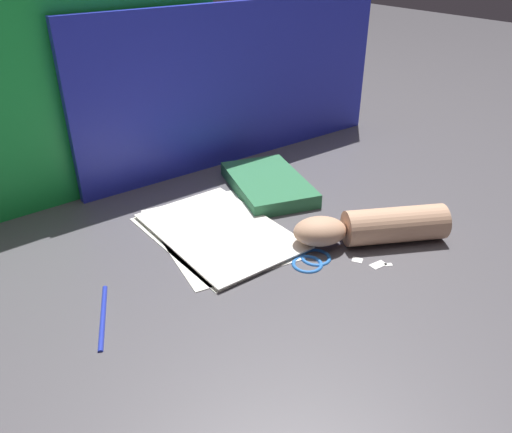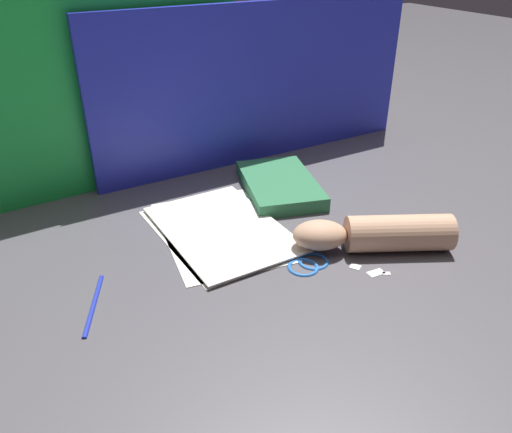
# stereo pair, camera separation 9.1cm
# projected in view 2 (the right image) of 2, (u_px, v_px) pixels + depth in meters

# --- Properties ---
(ground_plane) EXTENTS (6.00, 6.00, 0.00)m
(ground_plane) POSITION_uv_depth(u_px,v_px,m) (251.00, 247.00, 0.93)
(ground_plane) COLOR #4C494F
(backdrop_panel_left) EXTENTS (0.63, 0.09, 0.45)m
(backdrop_panel_left) POSITION_uv_depth(u_px,v_px,m) (107.00, 86.00, 1.06)
(backdrop_panel_left) COLOR green
(backdrop_panel_left) RESTS_ON ground_plane
(backdrop_panel_center) EXTENTS (0.86, 0.09, 0.38)m
(backdrop_panel_center) POSITION_uv_depth(u_px,v_px,m) (262.00, 84.00, 1.22)
(backdrop_panel_center) COLOR #2833D1
(backdrop_panel_center) RESTS_ON ground_plane
(paper_stack) EXTENTS (0.24, 0.33, 0.01)m
(paper_stack) POSITION_uv_depth(u_px,v_px,m) (220.00, 230.00, 0.97)
(paper_stack) COLOR white
(paper_stack) RESTS_ON ground_plane
(book_closed) EXTENTS (0.20, 0.27, 0.03)m
(book_closed) POSITION_uv_depth(u_px,v_px,m) (280.00, 185.00, 1.13)
(book_closed) COLOR #2D7247
(book_closed) RESTS_ON ground_plane
(scissors) EXTENTS (0.15, 0.19, 0.01)m
(scissors) POSITION_uv_depth(u_px,v_px,m) (297.00, 256.00, 0.89)
(scissors) COLOR silver
(scissors) RESTS_ON ground_plane
(hand_forearm) EXTENTS (0.29, 0.18, 0.07)m
(hand_forearm) POSITION_uv_depth(u_px,v_px,m) (376.00, 234.00, 0.90)
(hand_forearm) COLOR tan
(hand_forearm) RESTS_ON ground_plane
(paper_scrap_near) EXTENTS (0.02, 0.02, 0.00)m
(paper_scrap_near) POSITION_uv_depth(u_px,v_px,m) (355.00, 266.00, 0.87)
(paper_scrap_near) COLOR white
(paper_scrap_near) RESTS_ON ground_plane
(paper_scrap_mid) EXTENTS (0.03, 0.02, 0.00)m
(paper_scrap_mid) POSITION_uv_depth(u_px,v_px,m) (376.00, 273.00, 0.86)
(paper_scrap_mid) COLOR white
(paper_scrap_mid) RESTS_ON ground_plane
(paper_scrap_far) EXTENTS (0.02, 0.01, 0.00)m
(paper_scrap_far) POSITION_uv_depth(u_px,v_px,m) (387.00, 273.00, 0.85)
(paper_scrap_far) COLOR white
(paper_scrap_far) RESTS_ON ground_plane
(pen) EXTENTS (0.06, 0.14, 0.01)m
(pen) POSITION_uv_depth(u_px,v_px,m) (93.00, 303.00, 0.78)
(pen) COLOR #2333B2
(pen) RESTS_ON ground_plane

